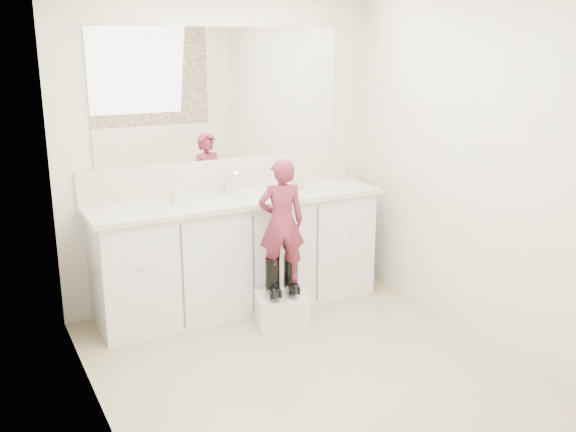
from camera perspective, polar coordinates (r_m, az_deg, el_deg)
floor at (r=4.20m, az=2.59°, el=-13.74°), size 3.00×3.00×0.00m
wall_back at (r=5.09m, az=-5.82°, el=5.75°), size 2.60×0.00×2.60m
wall_front at (r=2.64m, az=19.58°, el=-4.12°), size 2.60×0.00×2.60m
wall_left at (r=3.32m, az=-16.93°, el=0.02°), size 0.00×3.00×3.00m
wall_right at (r=4.55m, az=17.09°, el=4.02°), size 0.00×3.00×3.00m
vanity_cabinet at (r=5.03m, az=-4.40°, el=-3.43°), size 2.20×0.55×0.85m
countertop at (r=4.90m, az=-4.44°, el=1.45°), size 2.28×0.58×0.04m
backsplash at (r=5.11m, az=-5.70°, el=3.68°), size 2.28×0.03×0.25m
mirror at (r=5.03m, az=-5.90°, el=10.68°), size 2.00×0.02×1.00m
dot_panel at (r=2.54m, az=20.32°, el=5.58°), size 2.00×0.01×1.20m
faucet at (r=5.03m, az=-5.20°, el=2.62°), size 0.08×0.08×0.10m
cup at (r=5.12m, az=1.00°, el=2.89°), size 0.13×0.13×0.10m
soap_bottle at (r=4.74m, az=-9.84°, el=2.13°), size 0.09×0.09×0.17m
step_stool at (r=4.80m, az=-0.56°, el=-8.32°), size 0.43×0.39×0.23m
boot_left at (r=4.66m, az=-1.39°, el=-5.49°), size 0.16×0.22×0.30m
boot_right at (r=4.73m, az=0.24°, el=-5.20°), size 0.16×0.22×0.30m
toddler at (r=4.57m, az=-0.58°, el=-0.55°), size 0.38×0.30×0.92m
toothbrush at (r=4.57m, az=0.25°, el=0.64°), size 0.13×0.05×0.06m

